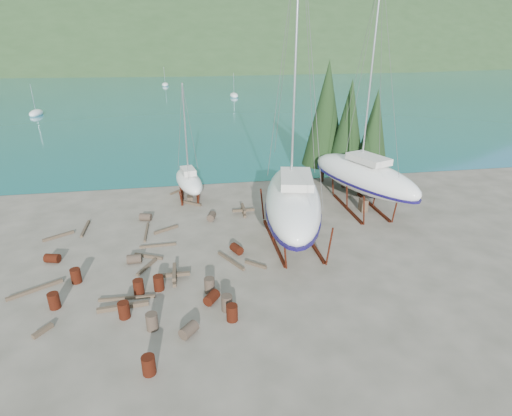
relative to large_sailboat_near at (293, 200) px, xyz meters
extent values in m
plane|color=#575245|center=(-4.78, -1.92, -3.15)|extent=(600.00, 600.00, 0.00)
plane|color=#18677B|center=(-4.78, 313.08, -3.14)|extent=(700.00, 700.00, 0.00)
ellipsoid|color=#23381C|center=(-4.78, 318.08, -3.15)|extent=(800.00, 360.00, 110.00)
cube|color=beige|center=(-64.78, 188.08, -1.15)|extent=(6.00, 5.00, 4.00)
cube|color=#A54C2D|center=(-64.78, 188.08, 1.65)|extent=(6.60, 5.60, 1.60)
cube|color=beige|center=(-24.78, 188.08, -1.15)|extent=(6.00, 5.00, 4.00)
cube|color=#A54C2D|center=(-24.78, 188.08, 1.65)|extent=(6.60, 5.60, 1.60)
cube|color=beige|center=(25.22, 188.08, -1.15)|extent=(6.00, 5.00, 4.00)
cube|color=#A54C2D|center=(25.22, 188.08, 1.65)|extent=(6.60, 5.60, 1.60)
cylinder|color=black|center=(7.72, 10.08, -2.35)|extent=(0.36, 0.36, 1.60)
cone|color=black|center=(7.72, 10.08, 2.65)|extent=(3.60, 3.60, 8.40)
cylinder|color=black|center=(9.22, 8.08, -2.47)|extent=(0.36, 0.36, 1.36)
cone|color=black|center=(9.22, 8.08, 1.78)|extent=(3.06, 3.06, 7.14)
cylinder|color=black|center=(6.22, 12.08, -2.23)|extent=(0.36, 0.36, 1.84)
cone|color=black|center=(6.22, 12.08, 3.52)|extent=(4.14, 4.14, 9.66)
cylinder|color=black|center=(10.72, 11.08, -2.43)|extent=(0.36, 0.36, 1.44)
cone|color=black|center=(10.72, 11.08, 2.07)|extent=(3.24, 3.24, 7.56)
ellipsoid|color=white|center=(-34.78, 58.08, -2.77)|extent=(2.00, 5.00, 1.40)
cylinder|color=silver|center=(-34.78, 58.08, 0.08)|extent=(0.08, 0.08, 5.00)
ellipsoid|color=white|center=(5.22, 78.08, -2.77)|extent=(2.00, 5.00, 1.40)
cylinder|color=silver|center=(5.22, 78.08, 0.08)|extent=(0.08, 0.08, 5.00)
ellipsoid|color=white|center=(-12.78, 108.08, -2.77)|extent=(2.00, 5.00, 1.40)
cylinder|color=silver|center=(-12.78, 108.08, 0.08)|extent=(0.08, 0.08, 5.00)
ellipsoid|color=white|center=(0.00, 0.02, -0.04)|extent=(6.23, 12.92, 2.90)
cube|color=#140D44|center=(0.00, -0.60, -1.04)|extent=(0.73, 2.24, 1.00)
cube|color=silver|center=(0.00, -0.60, 1.66)|extent=(2.75, 4.07, 0.50)
cylinder|color=silver|center=(0.00, 0.64, 8.96)|extent=(0.14, 0.14, 14.91)
cube|color=#521F0E|center=(-1.27, 0.02, -3.05)|extent=(0.18, 6.83, 0.20)
cube|color=#521F0E|center=(1.27, 0.02, -3.05)|extent=(0.18, 6.83, 0.20)
cube|color=brown|center=(0.00, -0.60, -2.57)|extent=(0.50, 0.80, 1.16)
ellipsoid|color=white|center=(7.17, 4.84, -0.28)|extent=(6.94, 11.70, 2.66)
cube|color=#140D44|center=(7.17, 4.28, -1.16)|extent=(0.93, 1.99, 1.00)
cube|color=silver|center=(7.17, 4.28, 1.30)|extent=(2.85, 3.79, 0.50)
cylinder|color=silver|center=(7.17, 5.40, 7.91)|extent=(0.14, 0.14, 13.51)
cube|color=#521F0E|center=(6.02, 4.84, -3.05)|extent=(0.18, 6.19, 0.20)
cube|color=#521F0E|center=(8.32, 4.84, -3.05)|extent=(0.18, 6.19, 0.20)
cube|color=brown|center=(7.17, 4.28, -2.63)|extent=(0.50, 0.80, 1.04)
ellipsoid|color=white|center=(-6.89, 9.65, -1.56)|extent=(3.12, 6.42, 1.58)
cube|color=#140D44|center=(-6.89, 9.35, -1.91)|extent=(0.46, 1.14, 1.00)
cube|color=silver|center=(-6.89, 9.35, -0.52)|extent=(1.41, 2.02, 0.50)
cylinder|color=silver|center=(-6.89, 9.96, 3.03)|extent=(0.14, 0.14, 7.40)
cube|color=#521F0E|center=(-7.56, 9.65, -3.05)|extent=(0.18, 3.39, 0.20)
cube|color=#521F0E|center=(-6.21, 9.65, -3.05)|extent=(0.18, 3.39, 0.20)
cube|color=brown|center=(-6.89, 9.35, -3.00)|extent=(0.50, 0.80, 0.29)
imported|color=navy|center=(-0.02, -0.03, -2.24)|extent=(0.58, 0.75, 1.81)
cylinder|color=#521F0E|center=(-14.17, -5.26, -2.71)|extent=(0.58, 0.58, 0.88)
cylinder|color=#2D2823|center=(-7.24, -8.58, -2.86)|extent=(1.02, 1.04, 0.58)
cylinder|color=#521F0E|center=(-15.67, -0.25, -2.86)|extent=(1.00, 0.79, 0.58)
cylinder|color=#521F0E|center=(-8.93, -10.72, -2.71)|extent=(0.58, 0.58, 0.88)
cylinder|color=#2D2823|center=(-6.04, -5.19, -2.71)|extent=(0.58, 0.58, 0.88)
cylinder|color=#521F0E|center=(-4.00, -0.99, -2.86)|extent=(0.90, 1.04, 0.58)
cylinder|color=#521F0E|center=(-5.08, -7.83, -2.71)|extent=(0.58, 0.58, 0.88)
cylinder|color=#521F0E|center=(-13.62, -2.90, -2.71)|extent=(0.58, 0.58, 0.88)
cylinder|color=#2D2823|center=(-10.39, 5.35, -2.86)|extent=(0.99, 0.77, 0.58)
cylinder|color=#521F0E|center=(-9.92, -4.71, -2.71)|extent=(0.58, 0.58, 0.88)
cylinder|color=#2D2823|center=(-5.29, 4.61, -2.86)|extent=(0.81, 1.01, 0.58)
cylinder|color=#521F0E|center=(-5.99, -6.16, -2.86)|extent=(0.98, 1.05, 0.58)
cylinder|color=#521F0E|center=(-10.45, -6.69, -2.71)|extent=(0.58, 0.58, 0.88)
cylinder|color=#521F0E|center=(-8.85, -4.48, -2.71)|extent=(0.58, 0.58, 0.88)
cylinder|color=#2D2823|center=(-10.54, -1.21, -2.86)|extent=(0.88, 0.59, 0.58)
cylinder|color=#2D2823|center=(-8.99, -7.84, -2.71)|extent=(0.58, 0.58, 0.88)
cylinder|color=#2D2823|center=(-5.25, -6.97, -2.71)|extent=(0.58, 0.58, 0.88)
cube|color=brown|center=(1.44, 1.44, -3.05)|extent=(2.00, 0.32, 0.19)
cube|color=brown|center=(-16.31, 3.42, -3.06)|extent=(1.90, 1.31, 0.19)
cube|color=brown|center=(-10.54, -5.11, -3.07)|extent=(3.01, 0.26, 0.15)
cube|color=brown|center=(-9.73, -0.64, -3.06)|extent=(1.88, 1.03, 0.17)
cube|color=brown|center=(-4.51, -2.13, -3.07)|extent=(1.48, 2.45, 0.16)
cube|color=brown|center=(-6.70, 8.07, -3.05)|extent=(1.52, 1.22, 0.19)
cube|color=brown|center=(-3.03, -2.84, -3.06)|extent=(1.26, 1.09, 0.17)
cube|color=brown|center=(-8.74, 3.23, -3.05)|extent=(1.76, 1.17, 0.19)
cube|color=brown|center=(-7.88, 11.58, -3.07)|extent=(1.61, 1.74, 0.15)
cube|color=brown|center=(-9.20, 0.80, -3.07)|extent=(2.45, 0.25, 0.15)
cube|color=brown|center=(-9.74, -1.99, -3.06)|extent=(1.13, 1.82, 0.17)
cube|color=brown|center=(-14.20, -7.22, -3.04)|extent=(0.80, 0.96, 0.22)
cube|color=brown|center=(-15.73, -3.45, -3.06)|extent=(2.62, 1.69, 0.18)
cube|color=brown|center=(-10.16, 3.09, -3.08)|extent=(0.15, 3.06, 0.15)
cube|color=brown|center=(-10.63, -5.92, -3.03)|extent=(2.62, 0.50, 0.23)
cube|color=brown|center=(-14.71, 4.45, -3.07)|extent=(0.19, 2.73, 0.16)
cube|color=brown|center=(-8.00, -3.52, -3.05)|extent=(0.20, 1.80, 0.20)
cube|color=brown|center=(-8.00, -3.52, -2.85)|extent=(1.80, 0.20, 0.20)
cube|color=brown|center=(-8.00, -3.52, -2.65)|extent=(0.20, 1.80, 0.20)
cube|color=brown|center=(-2.64, 5.39, -3.05)|extent=(0.20, 1.80, 0.20)
cube|color=brown|center=(-2.64, 5.39, -2.85)|extent=(1.80, 0.20, 0.20)
cube|color=brown|center=(-2.64, 5.39, -2.65)|extent=(0.20, 1.80, 0.20)
camera|label=1|loc=(-6.65, -24.17, 9.86)|focal=28.00mm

